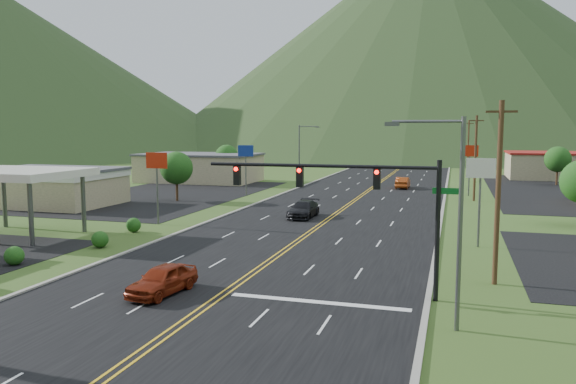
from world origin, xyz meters
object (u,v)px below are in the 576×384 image
(car_red_near, at_px, (162,280))
(car_red_far, at_px, (403,183))
(traffic_signal, at_px, (357,192))
(gas_canopy, at_px, (15,175))
(streetlight_east, at_px, (453,209))
(streetlight_west, at_px, (301,150))
(car_dark_mid, at_px, (303,210))

(car_red_near, bearing_deg, car_red_far, 90.49)
(car_red_near, relative_size, car_red_far, 0.92)
(traffic_signal, relative_size, car_red_far, 2.71)
(gas_canopy, bearing_deg, streetlight_east, -19.88)
(traffic_signal, height_order, gas_canopy, traffic_signal)
(streetlight_east, distance_m, streetlight_west, 64.21)
(traffic_signal, xyz_separation_m, car_dark_mid, (-8.99, 23.21, -4.55))
(traffic_signal, distance_m, car_red_far, 52.87)
(car_dark_mid, bearing_deg, traffic_signal, -68.42)
(streetlight_east, bearing_deg, car_red_far, 97.00)
(streetlight_west, relative_size, car_red_near, 2.02)
(car_red_near, height_order, car_red_far, car_red_far)
(traffic_signal, height_order, car_red_near, traffic_signal)
(gas_canopy, distance_m, car_dark_mid, 25.06)
(traffic_signal, xyz_separation_m, car_red_near, (-9.48, -2.94, -4.57))
(car_red_far, bearing_deg, traffic_signal, 93.27)
(car_red_near, xyz_separation_m, car_red_far, (7.22, 55.57, 0.04))
(car_red_near, bearing_deg, car_dark_mid, 96.82)
(car_red_near, bearing_deg, gas_canopy, 157.94)
(car_red_near, bearing_deg, streetlight_west, 106.27)
(car_dark_mid, xyz_separation_m, car_red_far, (6.73, 29.42, 0.02))
(streetlight_west, bearing_deg, gas_canopy, -102.13)
(streetlight_west, height_order, car_red_far, streetlight_west)
(car_red_near, xyz_separation_m, car_dark_mid, (0.49, 26.15, 0.02))
(car_dark_mid, bearing_deg, car_red_near, -90.68)
(car_red_near, relative_size, car_dark_mid, 0.83)
(streetlight_west, bearing_deg, car_red_near, -81.62)
(streetlight_east, bearing_deg, car_red_near, 175.76)
(car_red_near, distance_m, car_red_far, 56.03)
(traffic_signal, distance_m, car_red_near, 10.93)
(car_red_near, bearing_deg, traffic_signal, 25.15)
(car_red_far, bearing_deg, gas_canopy, 60.37)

